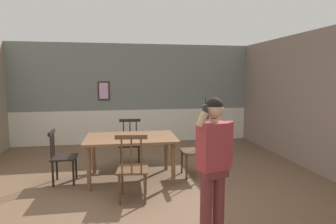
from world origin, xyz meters
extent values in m
plane|color=brown|center=(0.00, 0.00, 0.00)|extent=(8.10, 8.10, 0.00)
cube|color=slate|center=(0.00, 3.68, 1.80)|extent=(6.56, 0.12, 1.78)
cube|color=silver|center=(0.00, 3.69, 0.46)|extent=(6.56, 0.14, 0.91)
cube|color=silver|center=(0.00, 3.66, 0.91)|extent=(6.56, 0.05, 0.06)
cube|color=#382314|center=(-0.81, 3.61, 1.44)|extent=(0.31, 0.03, 0.50)
cube|color=#CA9BD0|center=(-0.81, 3.59, 1.44)|extent=(0.23, 0.01, 0.42)
cube|color=brown|center=(-0.23, 0.79, 0.75)|extent=(1.59, 1.04, 0.04)
cylinder|color=brown|center=(-0.92, 0.40, 0.36)|extent=(0.07, 0.07, 0.73)
cylinder|color=brown|center=(0.44, 0.37, 0.36)|extent=(0.07, 0.07, 0.73)
cylinder|color=brown|center=(-0.91, 1.20, 0.36)|extent=(0.07, 0.07, 0.73)
cylinder|color=brown|center=(0.46, 1.18, 0.36)|extent=(0.07, 0.07, 0.73)
cube|color=#513823|center=(0.90, 0.76, 0.46)|extent=(0.45, 0.45, 0.03)
cube|color=#513823|center=(1.10, 0.77, 0.94)|extent=(0.04, 0.44, 0.06)
cylinder|color=#513823|center=(1.11, 0.63, 0.73)|extent=(0.02, 0.02, 0.50)
cylinder|color=#513823|center=(1.10, 0.77, 0.73)|extent=(0.02, 0.02, 0.50)
cylinder|color=#513823|center=(1.10, 0.90, 0.73)|extent=(0.02, 0.02, 0.50)
cylinder|color=#513823|center=(0.73, 0.59, 0.22)|extent=(0.04, 0.04, 0.45)
cylinder|color=#513823|center=(0.72, 0.94, 0.22)|extent=(0.04, 0.04, 0.45)
cylinder|color=#513823|center=(1.08, 0.59, 0.22)|extent=(0.04, 0.04, 0.45)
cylinder|color=#513823|center=(1.08, 0.94, 0.22)|extent=(0.04, 0.04, 0.45)
cube|color=black|center=(-1.37, 0.81, 0.45)|extent=(0.41, 0.41, 0.03)
cube|color=black|center=(-1.55, 0.81, 0.89)|extent=(0.04, 0.41, 0.06)
cylinder|color=black|center=(-1.55, 0.93, 0.69)|extent=(0.02, 0.02, 0.45)
cylinder|color=black|center=(-1.55, 0.81, 0.69)|extent=(0.02, 0.02, 0.45)
cylinder|color=black|center=(-1.55, 0.68, 0.69)|extent=(0.02, 0.02, 0.45)
cylinder|color=black|center=(-1.20, 0.97, 0.22)|extent=(0.04, 0.04, 0.43)
cylinder|color=black|center=(-1.20, 0.65, 0.22)|extent=(0.04, 0.04, 0.43)
cylinder|color=black|center=(-1.53, 0.97, 0.22)|extent=(0.04, 0.04, 0.43)
cylinder|color=black|center=(-1.53, 0.64, 0.22)|extent=(0.04, 0.04, 0.43)
cube|color=#513823|center=(-0.25, -0.07, 0.46)|extent=(0.50, 0.50, 0.03)
cube|color=#513823|center=(-0.27, -0.27, 0.99)|extent=(0.45, 0.10, 0.06)
cylinder|color=#513823|center=(-0.41, -0.25, 0.75)|extent=(0.02, 0.02, 0.54)
cylinder|color=#513823|center=(-0.27, -0.27, 0.75)|extent=(0.02, 0.02, 0.54)
cylinder|color=#513823|center=(-0.14, -0.29, 0.75)|extent=(0.02, 0.02, 0.54)
cylinder|color=#513823|center=(-0.40, 0.13, 0.22)|extent=(0.04, 0.04, 0.45)
cylinder|color=#513823|center=(-0.05, 0.09, 0.22)|extent=(0.04, 0.04, 0.45)
cylinder|color=#513823|center=(-0.45, -0.22, 0.22)|extent=(0.04, 0.04, 0.45)
cylinder|color=#513823|center=(-0.09, -0.27, 0.22)|extent=(0.04, 0.04, 0.45)
cube|color=black|center=(-0.22, 1.64, 0.43)|extent=(0.47, 0.47, 0.03)
cube|color=black|center=(-0.20, 1.84, 0.90)|extent=(0.45, 0.07, 0.06)
cylinder|color=black|center=(-0.07, 1.84, 0.68)|extent=(0.02, 0.02, 0.49)
cylinder|color=black|center=(-0.20, 1.84, 0.68)|extent=(0.02, 0.02, 0.49)
cylinder|color=black|center=(-0.34, 1.85, 0.68)|extent=(0.02, 0.02, 0.49)
cylinder|color=black|center=(-0.05, 1.45, 0.21)|extent=(0.04, 0.04, 0.41)
cylinder|color=black|center=(-0.40, 1.47, 0.21)|extent=(0.04, 0.04, 0.41)
cylinder|color=black|center=(-0.03, 1.81, 0.21)|extent=(0.04, 0.04, 0.41)
cylinder|color=black|center=(-0.38, 1.83, 0.21)|extent=(0.04, 0.04, 0.41)
cylinder|color=brown|center=(0.70, -1.09, 0.38)|extent=(0.14, 0.14, 0.76)
cylinder|color=brown|center=(0.53, -1.15, 0.38)|extent=(0.14, 0.14, 0.76)
cube|color=brown|center=(0.61, -1.12, 0.73)|extent=(0.37, 0.27, 0.12)
cube|color=#993338|center=(0.61, -1.12, 1.03)|extent=(0.40, 0.30, 0.54)
cylinder|color=#993338|center=(0.83, -1.05, 1.04)|extent=(0.09, 0.09, 0.51)
cylinder|color=tan|center=(0.45, -1.19, 1.36)|extent=(0.15, 0.10, 0.19)
cylinder|color=tan|center=(0.61, -1.12, 1.33)|extent=(0.09, 0.09, 0.05)
sphere|color=tan|center=(0.61, -1.12, 1.45)|extent=(0.21, 0.21, 0.21)
sphere|color=black|center=(0.61, -1.12, 1.49)|extent=(0.20, 0.20, 0.20)
cube|color=#2D2D33|center=(0.49, -1.19, 1.43)|extent=(0.08, 0.06, 0.17)
cylinder|color=black|center=(0.49, -1.19, 1.55)|extent=(0.01, 0.01, 0.08)
camera|label=1|loc=(-0.44, -4.09, 1.81)|focal=30.10mm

